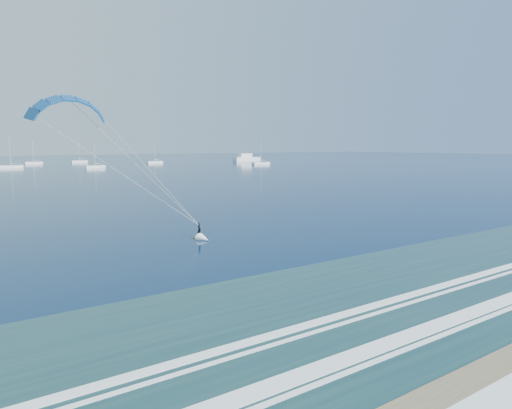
{
  "coord_description": "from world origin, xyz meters",
  "views": [
    {
      "loc": [
        -25.31,
        -8.45,
        9.76
      ],
      "look_at": [
        -1.11,
        26.94,
        4.12
      ],
      "focal_mm": 32.0,
      "sensor_mm": 36.0,
      "label": 1
    }
  ],
  "objects": [
    {
      "name": "sailboat_5",
      "position": [
        65.5,
        217.78,
        0.68
      ],
      "size": [
        8.08,
        2.4,
        11.12
      ],
      "color": "white",
      "rests_on": "ground"
    },
    {
      "name": "sailboat_6",
      "position": [
        103.6,
        175.68,
        0.69
      ],
      "size": [
        9.45,
        2.4,
        12.71
      ],
      "color": "white",
      "rests_on": "ground"
    },
    {
      "name": "sailboat_4",
      "position": [
        35.5,
        250.3,
        0.68
      ],
      "size": [
        8.15,
        2.4,
        11.16
      ],
      "color": "white",
      "rests_on": "ground"
    },
    {
      "name": "kitesurfer_rig",
      "position": [
        -10.48,
        31.78,
        7.52
      ],
      "size": [
        18.23,
        5.78,
        14.7
      ],
      "color": "orange",
      "rests_on": "ground"
    },
    {
      "name": "sailboat_8",
      "position": [
        -2.28,
        206.25,
        0.7
      ],
      "size": [
        8.86,
        2.4,
        13.32
      ],
      "color": "white",
      "rests_on": "ground"
    },
    {
      "name": "motor_yacht",
      "position": [
        122.08,
        217.12,
        1.8
      ],
      "size": [
        16.56,
        4.42,
        6.64
      ],
      "color": "white",
      "rests_on": "ground"
    },
    {
      "name": "sailboat_7",
      "position": [
        11.97,
        243.9,
        0.69
      ],
      "size": [
        7.83,
        2.4,
        11.98
      ],
      "color": "white",
      "rests_on": "ground"
    },
    {
      "name": "sailboat_3",
      "position": [
        26.52,
        185.69,
        0.68
      ],
      "size": [
        7.6,
        2.4,
        10.7
      ],
      "color": "white",
      "rests_on": "ground"
    }
  ]
}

